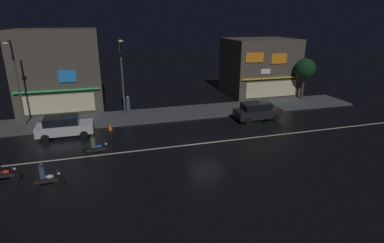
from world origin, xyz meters
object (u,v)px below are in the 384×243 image
at_px(streetlamp_mid, 122,72).
at_px(parked_car_near_kerb, 257,111).
at_px(pedestrian_on_sidewalk, 128,106).
at_px(parked_car_trailing, 64,126).
at_px(motorcycle_opposite_lane, 1,172).
at_px(traffic_cone, 110,127).
at_px(motorcycle_following, 45,177).
at_px(streetlamp_west, 16,77).
at_px(motorcycle_lead, 95,147).

xyz_separation_m(streetlamp_mid, parked_car_near_kerb, (11.80, -3.87, -3.55)).
height_order(pedestrian_on_sidewalk, parked_car_trailing, pedestrian_on_sidewalk).
distance_m(parked_car_trailing, motorcycle_opposite_lane, 7.33).
height_order(streetlamp_mid, parked_car_near_kerb, streetlamp_mid).
relative_size(parked_car_trailing, traffic_cone, 7.82).
xyz_separation_m(parked_car_trailing, motorcycle_following, (-0.27, -8.08, -0.24)).
bearing_deg(streetlamp_west, motorcycle_opposite_lane, -85.36).
distance_m(pedestrian_on_sidewalk, motorcycle_opposite_lane, 13.81).
relative_size(streetlamp_mid, parked_car_trailing, 1.69).
distance_m(streetlamp_west, motorcycle_opposite_lane, 10.95).
height_order(streetlamp_mid, parked_car_trailing, streetlamp_mid).
bearing_deg(pedestrian_on_sidewalk, traffic_cone, 99.98).
distance_m(parked_car_trailing, motorcycle_lead, 5.02).
bearing_deg(streetlamp_mid, streetlamp_west, 179.02).
bearing_deg(parked_car_near_kerb, streetlamp_mid, 161.84).
relative_size(streetlamp_west, traffic_cone, 13.21).
bearing_deg(traffic_cone, streetlamp_west, 158.17).
bearing_deg(parked_car_near_kerb, motorcycle_following, -156.22).
bearing_deg(parked_car_near_kerb, motorcycle_lead, -165.04).
bearing_deg(motorcycle_lead, pedestrian_on_sidewalk, 68.26).
distance_m(pedestrian_on_sidewalk, parked_car_trailing, 6.94).
distance_m(parked_car_near_kerb, motorcycle_opposite_lane, 20.62).
distance_m(parked_car_near_kerb, motorcycle_lead, 14.95).
xyz_separation_m(streetlamp_mid, pedestrian_on_sidewalk, (0.40, 0.97, -3.43)).
relative_size(parked_car_near_kerb, motorcycle_following, 2.26).
height_order(streetlamp_mid, motorcycle_following, streetlamp_mid).
bearing_deg(pedestrian_on_sidewalk, parked_car_near_kerb, -166.00).
relative_size(motorcycle_lead, motorcycle_following, 1.00).
height_order(pedestrian_on_sidewalk, motorcycle_following, pedestrian_on_sidewalk).
xyz_separation_m(motorcycle_lead, motorcycle_opposite_lane, (-5.21, -2.36, 0.00)).
bearing_deg(motorcycle_lead, streetlamp_mid, 68.65).
bearing_deg(streetlamp_mid, traffic_cone, -118.59).
distance_m(parked_car_near_kerb, parked_car_trailing, 16.85).
xyz_separation_m(streetlamp_west, traffic_cone, (7.20, -2.88, -4.14)).
height_order(streetlamp_west, motorcycle_lead, streetlamp_west).
bearing_deg(motorcycle_opposite_lane, parked_car_near_kerb, -171.00).
xyz_separation_m(pedestrian_on_sidewalk, motorcycle_lead, (-3.05, -8.70, -0.35)).
distance_m(parked_car_near_kerb, motorcycle_following, 18.70).
relative_size(streetlamp_west, motorcycle_lead, 3.83).
bearing_deg(streetlamp_west, streetlamp_mid, -0.98).
distance_m(parked_car_near_kerb, traffic_cone, 13.35).
bearing_deg(parked_car_trailing, parked_car_near_kerb, -1.84).
height_order(parked_car_near_kerb, motorcycle_lead, parked_car_near_kerb).
bearing_deg(streetlamp_mid, motorcycle_lead, -108.91).
xyz_separation_m(streetlamp_west, pedestrian_on_sidewalk, (9.09, 0.82, -3.43)).
bearing_deg(streetlamp_west, parked_car_near_kerb, -11.10).
bearing_deg(streetlamp_west, parked_car_trailing, -43.64).
bearing_deg(motorcycle_opposite_lane, motorcycle_lead, -164.17).
relative_size(motorcycle_following, traffic_cone, 3.45).
relative_size(streetlamp_west, parked_car_near_kerb, 1.69).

